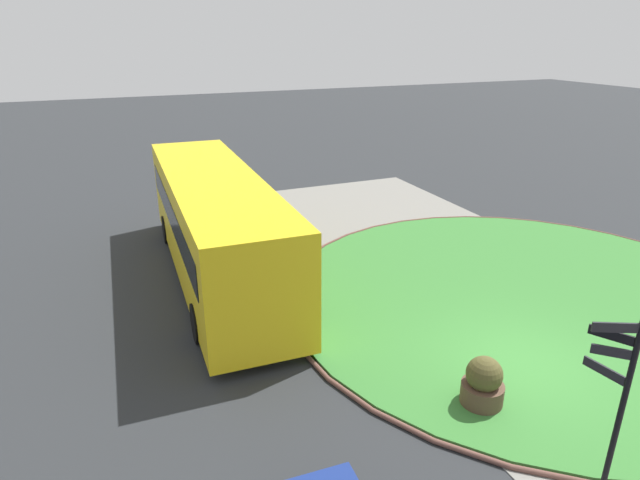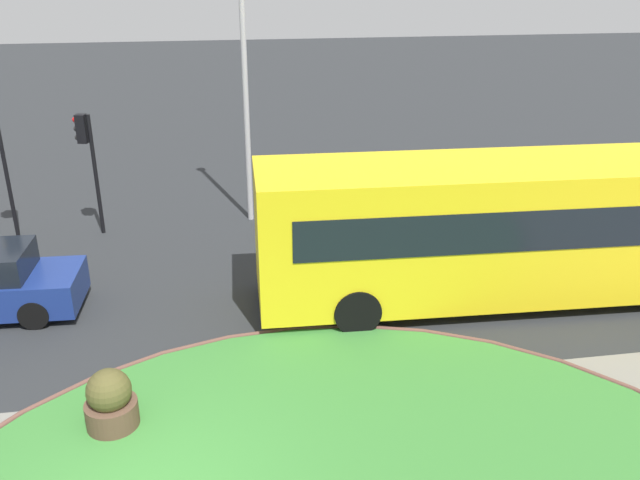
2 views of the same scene
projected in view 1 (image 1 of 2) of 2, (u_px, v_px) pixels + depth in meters
ground at (524, 368)px, 12.32m from camera, size 120.00×120.00×0.00m
sidewalk_paving at (581, 351)px, 12.94m from camera, size 32.00×8.52×0.02m
grass_island at (528, 296)px, 15.51m from camera, size 13.86×13.86×0.10m
grass_kerb_ring at (528, 296)px, 15.51m from camera, size 14.17×14.17×0.11m
signpost_directional at (617, 393)px, 8.01m from camera, size 0.76×0.67×3.64m
bus_yellow at (216, 224)px, 16.28m from camera, size 11.22×2.96×3.22m
planter_near_signpost at (483, 385)px, 10.88m from camera, size 0.86×0.86×1.14m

